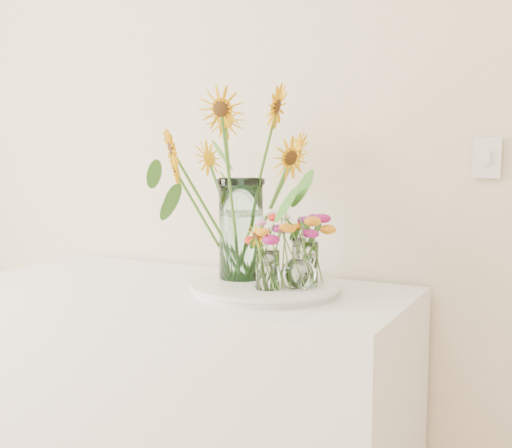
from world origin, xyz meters
name	(u,v)px	position (x,y,z in m)	size (l,w,h in m)	color
counter	(190,419)	(-0.12, 1.93, 0.45)	(1.40, 0.60, 0.90)	white
tray	(265,289)	(0.16, 1.92, 0.91)	(0.43, 0.43, 0.03)	white
mason_jar	(241,229)	(0.06, 1.96, 1.08)	(0.14, 0.14, 0.32)	#BFF8E6
sunflower_bouquet	(241,184)	(0.06, 1.96, 1.22)	(0.75, 0.75, 0.59)	#E8A104
small_vase_a	(268,271)	(0.21, 1.85, 0.98)	(0.07, 0.07, 0.12)	white
wildflower_posy_a	(268,255)	(0.21, 1.85, 1.03)	(0.19, 0.19, 0.21)	orange
small_vase_b	(298,264)	(0.27, 1.91, 1.00)	(0.10, 0.10, 0.15)	white
wildflower_posy_b	(298,248)	(0.27, 1.91, 1.04)	(0.22, 0.22, 0.24)	orange
small_vase_c	(306,263)	(0.26, 1.99, 0.99)	(0.07, 0.07, 0.13)	white
wildflower_posy_c	(306,248)	(0.26, 1.99, 1.03)	(0.20, 0.20, 0.22)	orange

